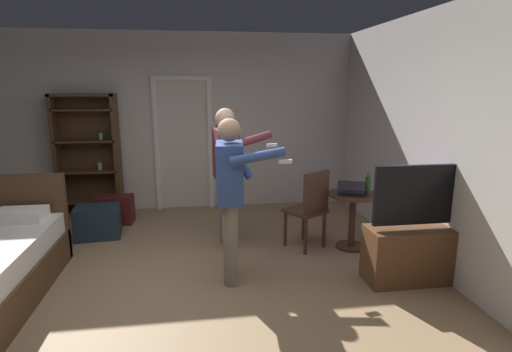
# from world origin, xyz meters

# --- Properties ---
(ground_plane) EXTENTS (6.54, 6.54, 0.00)m
(ground_plane) POSITION_xyz_m (0.00, 0.00, 0.00)
(ground_plane) COLOR #997A56
(wall_back) EXTENTS (5.87, 0.12, 2.79)m
(wall_back) POSITION_xyz_m (0.00, 3.03, 1.40)
(wall_back) COLOR beige
(wall_back) RESTS_ON ground_plane
(wall_right) EXTENTS (0.12, 6.18, 2.79)m
(wall_right) POSITION_xyz_m (2.88, 0.00, 1.40)
(wall_right) COLOR beige
(wall_right) RESTS_ON ground_plane
(doorway_frame) EXTENTS (0.93, 0.08, 2.13)m
(doorway_frame) POSITION_xyz_m (0.09, 2.95, 1.22)
(doorway_frame) COLOR white
(doorway_frame) RESTS_ON ground_plane
(bookshelf) EXTENTS (0.93, 0.32, 1.86)m
(bookshelf) POSITION_xyz_m (-1.35, 2.80, 1.00)
(bookshelf) COLOR #4C331E
(bookshelf) RESTS_ON ground_plane
(tv_flatscreen) EXTENTS (1.08, 0.40, 1.23)m
(tv_flatscreen) POSITION_xyz_m (2.52, -0.01, 0.37)
(tv_flatscreen) COLOR brown
(tv_flatscreen) RESTS_ON ground_plane
(side_table) EXTENTS (0.61, 0.61, 0.70)m
(side_table) POSITION_xyz_m (2.17, 0.92, 0.47)
(side_table) COLOR #4C331E
(side_table) RESTS_ON ground_plane
(laptop) EXTENTS (0.42, 0.42, 0.16)m
(laptop) POSITION_xyz_m (2.12, 0.88, 0.75)
(laptop) COLOR black
(laptop) RESTS_ON side_table
(bottle_on_table) EXTENTS (0.06, 0.06, 0.27)m
(bottle_on_table) POSITION_xyz_m (2.31, 0.84, 0.81)
(bottle_on_table) COLOR #1F5110
(bottle_on_table) RESTS_ON side_table
(wooden_chair) EXTENTS (0.58, 0.58, 0.99)m
(wooden_chair) POSITION_xyz_m (1.64, 0.96, 0.54)
(wooden_chair) COLOR #4C331E
(wooden_chair) RESTS_ON ground_plane
(person_blue_shirt) EXTENTS (0.70, 0.65, 1.68)m
(person_blue_shirt) POSITION_xyz_m (0.62, 0.30, 0.98)
(person_blue_shirt) COLOR gray
(person_blue_shirt) RESTS_ON ground_plane
(person_striped_shirt) EXTENTS (0.75, 0.60, 1.72)m
(person_striped_shirt) POSITION_xyz_m (0.65, 1.22, 1.00)
(person_striped_shirt) COLOR gray
(person_striped_shirt) RESTS_ON ground_plane
(suitcase_dark) EXTENTS (0.60, 0.45, 0.42)m
(suitcase_dark) POSITION_xyz_m (-1.04, 1.75, 0.21)
(suitcase_dark) COLOR #1E2D38
(suitcase_dark) RESTS_ON ground_plane
(suitcase_small) EXTENTS (0.57, 0.33, 0.41)m
(suitcase_small) POSITION_xyz_m (-0.94, 2.30, 0.21)
(suitcase_small) COLOR #4C1919
(suitcase_small) RESTS_ON ground_plane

